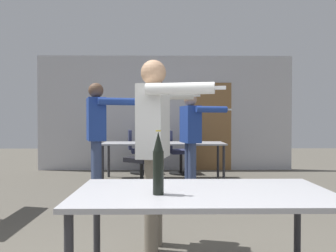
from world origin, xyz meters
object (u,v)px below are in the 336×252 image
at_px(office_chair_mid_tucked, 178,153).
at_px(office_chair_far_left, 144,161).
at_px(person_left_plaid, 97,127).
at_px(office_chair_side_rolled, 138,153).
at_px(beer_bottle, 158,164).
at_px(person_right_polo, 155,125).
at_px(person_far_watching, 191,132).
at_px(person_near_casual, 155,134).

height_order(office_chair_mid_tucked, office_chair_far_left, office_chair_mid_tucked).
bearing_deg(person_left_plaid, office_chair_side_rolled, 148.62).
bearing_deg(office_chair_side_rolled, beer_bottle, -2.87).
height_order(person_right_polo, person_far_watching, person_right_polo).
bearing_deg(office_chair_mid_tucked, office_chair_side_rolled, -105.60).
bearing_deg(person_far_watching, office_chair_mid_tucked, 170.56).
distance_m(person_right_polo, beer_bottle, 2.88).
height_order(person_near_casual, beer_bottle, person_near_casual).
height_order(person_far_watching, beer_bottle, person_far_watching).
bearing_deg(beer_bottle, person_right_polo, 92.08).
bearing_deg(office_chair_side_rolled, person_left_plaid, -22.32).
relative_size(person_right_polo, office_chair_far_left, 1.93).
xyz_separation_m(office_chair_far_left, office_chair_side_rolled, (-0.22, 1.42, 0.01)).
xyz_separation_m(person_near_casual, person_left_plaid, (-0.98, 2.20, 0.01)).
relative_size(person_right_polo, beer_bottle, 4.71).
bearing_deg(office_chair_mid_tucked, person_left_plaid, -44.75).
relative_size(office_chair_far_left, office_chair_side_rolled, 0.99).
xyz_separation_m(person_far_watching, beer_bottle, (-0.49, -3.61, -0.07)).
distance_m(person_far_watching, office_chair_side_rolled, 2.02).
distance_m(person_left_plaid, person_far_watching, 1.57).
bearing_deg(office_chair_side_rolled, person_far_watching, 23.29).
distance_m(person_near_casual, office_chair_far_left, 2.90).
relative_size(person_far_watching, office_chair_far_left, 1.73).
bearing_deg(office_chair_side_rolled, office_chair_mid_tucked, 75.54).
bearing_deg(person_right_polo, person_far_watching, 148.66).
relative_size(person_near_casual, person_left_plaid, 0.98).
relative_size(person_right_polo, person_near_casual, 1.05).
bearing_deg(office_chair_side_rolled, office_chair_far_left, 0.18).
distance_m(person_far_watching, office_chair_mid_tucked, 1.66).
distance_m(office_chair_far_left, beer_bottle, 3.89).
distance_m(person_near_casual, office_chair_side_rolled, 4.31).
height_order(person_near_casual, office_chair_far_left, person_near_casual).
bearing_deg(person_far_watching, beer_bottle, -23.37).
height_order(person_left_plaid, person_far_watching, person_left_plaid).
distance_m(person_right_polo, person_left_plaid, 1.00).
height_order(person_near_casual, person_far_watching, person_near_casual).
distance_m(person_near_casual, beer_bottle, 1.04).
xyz_separation_m(person_left_plaid, person_far_watching, (1.52, 0.38, -0.08)).
xyz_separation_m(person_far_watching, office_chair_far_left, (-0.81, 0.24, -0.53)).
relative_size(person_left_plaid, beer_bottle, 4.56).
relative_size(person_right_polo, person_far_watching, 1.11).
height_order(person_left_plaid, office_chair_far_left, person_left_plaid).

